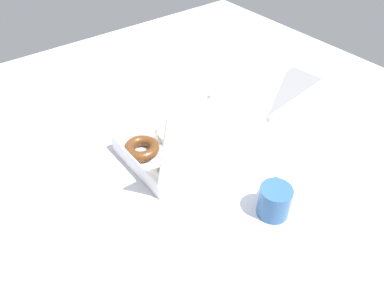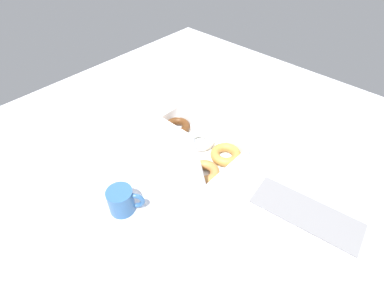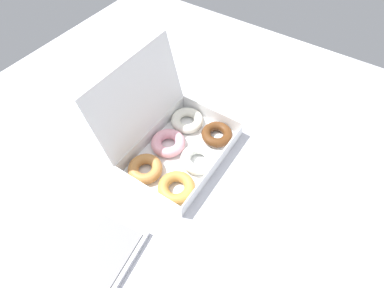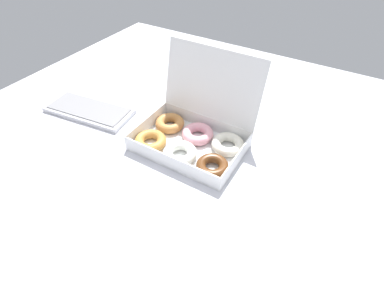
# 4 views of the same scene
# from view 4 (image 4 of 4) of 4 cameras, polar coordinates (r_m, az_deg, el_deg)

# --- Properties ---
(ground_plane) EXTENTS (1.80, 1.80, 0.02)m
(ground_plane) POSITION_cam_4_polar(r_m,az_deg,el_deg) (1.10, -2.76, -0.37)
(ground_plane) COLOR silver
(donut_box) EXTENTS (0.40, 0.33, 0.31)m
(donut_box) POSITION_cam_4_polar(r_m,az_deg,el_deg) (1.07, -0.15, 1.38)
(donut_box) COLOR white
(donut_box) RESTS_ON ground_plane
(keyboard) EXTENTS (0.38, 0.19, 0.02)m
(keyboard) POSITION_cam_4_polar(r_m,az_deg,el_deg) (1.31, -19.00, 6.10)
(keyboard) COLOR #BBBBC0
(keyboard) RESTS_ON ground_plane
(coffee_mug) EXTENTS (0.10, 0.10, 0.09)m
(coffee_mug) POSITION_cam_4_polar(r_m,az_deg,el_deg) (1.30, 6.41, 9.78)
(coffee_mug) COLOR #2E598D
(coffee_mug) RESTS_ON ground_plane
(paper_napkin) EXTENTS (0.13, 0.13, 0.00)m
(paper_napkin) POSITION_cam_4_polar(r_m,az_deg,el_deg) (0.88, 1.33, -14.13)
(paper_napkin) COLOR white
(paper_napkin) RESTS_ON ground_plane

